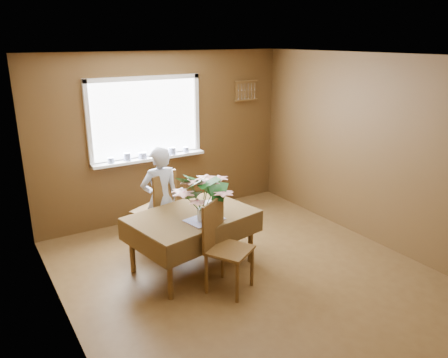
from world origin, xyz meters
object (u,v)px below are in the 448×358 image
dining_table (192,221)px  chair_near (222,243)px  flower_bouquet (202,193)px  seated_woman (160,199)px  chair_far (159,207)px

dining_table → chair_near: bearing=-94.5°
chair_near → flower_bouquet: 0.60m
chair_near → seated_woman: 1.25m
seated_woman → chair_near: bearing=99.5°
chair_far → dining_table: bearing=72.5°
chair_near → dining_table: bearing=65.8°
dining_table → chair_near: 0.59m
dining_table → chair_far: 0.73m
chair_far → seated_woman: (-0.00, -0.07, 0.13)m
chair_near → flower_bouquet: (-0.05, 0.35, 0.48)m
chair_near → flower_bouquet: size_ratio=1.67×
chair_far → seated_woman: 0.15m
chair_near → seated_woman: (-0.19, 1.23, 0.15)m
dining_table → flower_bouquet: (0.01, -0.23, 0.42)m
dining_table → chair_near: (0.06, -0.58, -0.06)m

